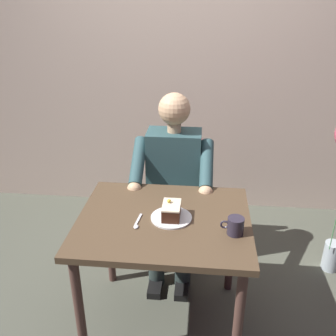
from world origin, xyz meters
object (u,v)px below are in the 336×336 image
at_px(seated_person, 173,184).
at_px(coffee_cup, 235,226).
at_px(dining_table, 164,233).
at_px(chair, 175,195).
at_px(dessert_spoon, 137,223).
at_px(cake_slice, 171,211).

bearing_deg(seated_person, coffee_cup, 119.21).
height_order(dining_table, chair, chair).
bearing_deg(coffee_cup, dessert_spoon, -4.00).
relative_size(dining_table, seated_person, 0.73).
xyz_separation_m(chair, cake_slice, (-0.04, 0.72, 0.31)).
xyz_separation_m(coffee_cup, dessert_spoon, (0.50, -0.04, -0.04)).
xyz_separation_m(chair, seated_person, (0.00, 0.17, 0.17)).
height_order(dining_table, seated_person, seated_person).
distance_m(dining_table, cake_slice, 0.15).
xyz_separation_m(seated_person, cake_slice, (-0.04, 0.56, 0.13)).
distance_m(chair, coffee_cup, 0.96).
relative_size(dining_table, chair, 1.04).
bearing_deg(coffee_cup, cake_slice, -17.44).
distance_m(chair, seated_person, 0.24).
distance_m(dining_table, seated_person, 0.55).
xyz_separation_m(dining_table, cake_slice, (-0.04, 0.00, 0.15)).
xyz_separation_m(dining_table, chair, (0.00, -0.72, -0.16)).
height_order(dining_table, cake_slice, cake_slice).
bearing_deg(cake_slice, dessert_spoon, 21.49).
bearing_deg(dessert_spoon, seated_person, -102.02).
bearing_deg(dessert_spoon, dining_table, -151.92).
relative_size(dining_table, cake_slice, 6.54).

